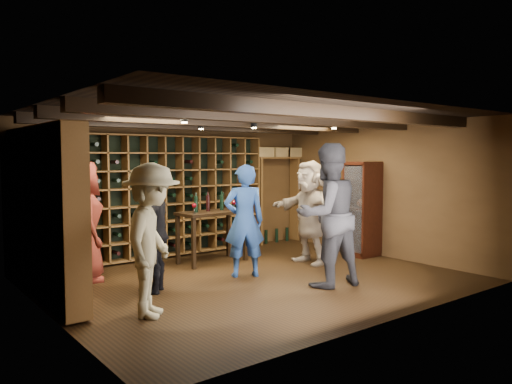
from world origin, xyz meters
TOP-DOWN VIEW (x-y plane):
  - ground at (0.00, 0.00)m, footprint 6.00×6.00m
  - room_shell at (0.00, 0.05)m, footprint 6.00×6.00m
  - wine_rack_back at (-0.52, 2.33)m, footprint 4.65×0.30m
  - wine_rack_left at (-2.83, 0.82)m, footprint 0.30×2.65m
  - crate_shelf at (2.41, 2.32)m, footprint 1.20×0.32m
  - display_cabinet at (2.71, 0.20)m, footprint 0.55×0.50m
  - man_blue_shirt at (-0.02, 0.24)m, footprint 0.75×0.64m
  - man_grey_suit at (0.59, -0.96)m, footprint 1.11×0.93m
  - guest_red_floral at (-2.11, 1.44)m, footprint 0.64×0.93m
  - guest_woman_black at (-1.53, 0.28)m, footprint 0.93×0.99m
  - guest_khaki at (-2.04, -0.68)m, footprint 1.25×1.32m
  - guest_beige at (1.48, 0.34)m, footprint 0.69×1.72m
  - tasting_table at (0.15, 1.43)m, footprint 1.23×0.66m

SIDE VIEW (x-z plane):
  - ground at x=0.00m, z-range 0.00..0.00m
  - tasting_table at x=0.15m, z-range 0.20..1.40m
  - guest_woman_black at x=-1.53m, z-range 0.00..1.64m
  - display_cabinet at x=2.71m, z-range -0.02..1.73m
  - man_blue_shirt at x=-0.02m, z-range 0.00..1.75m
  - guest_khaki at x=-2.04m, z-range 0.00..1.80m
  - guest_red_floral at x=-2.11m, z-range 0.00..1.81m
  - guest_beige at x=1.48m, z-range 0.00..1.81m
  - man_grey_suit at x=0.59m, z-range 0.00..2.06m
  - wine_rack_back at x=-0.52m, z-range 0.05..2.25m
  - wine_rack_left at x=-2.83m, z-range 0.05..2.25m
  - crate_shelf at x=2.41m, z-range 0.54..2.60m
  - room_shell at x=0.00m, z-range -0.58..5.42m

